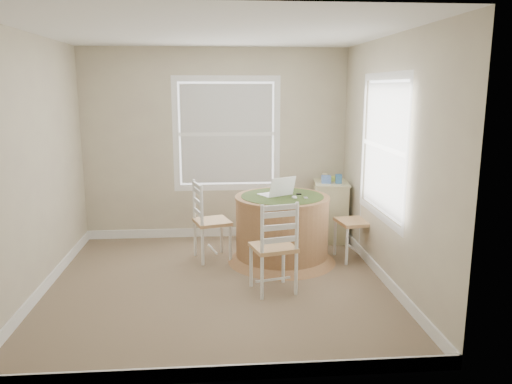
{
  "coord_description": "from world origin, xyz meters",
  "views": [
    {
      "loc": [
        -0.01,
        -5.04,
        2.08
      ],
      "look_at": [
        0.44,
        0.45,
        0.92
      ],
      "focal_mm": 35.0,
      "sensor_mm": 36.0,
      "label": 1
    }
  ],
  "objects": [
    {
      "name": "chair_left",
      "position": [
        -0.06,
        0.85,
        0.47
      ],
      "size": [
        0.5,
        0.51,
        0.95
      ],
      "primitive_type": null,
      "rotation": [
        0.0,
        0.0,
        1.85
      ],
      "color": "white",
      "rests_on": "ground"
    },
    {
      "name": "phone",
      "position": [
        1.03,
        0.56,
        0.81
      ],
      "size": [
        0.05,
        0.09,
        0.02
      ],
      "primitive_type": "cube",
      "rotation": [
        0.0,
        0.0,
        -0.06
      ],
      "color": "#B7BABF",
      "rests_on": "round_table"
    },
    {
      "name": "box_yellow",
      "position": [
        1.6,
        1.6,
        0.84
      ],
      "size": [
        0.16,
        0.12,
        0.06
      ],
      "primitive_type": "cube",
      "rotation": [
        0.0,
        0.0,
        -0.12
      ],
      "color": "#D1EA52",
      "rests_on": "corner_chest"
    },
    {
      "name": "keys",
      "position": [
        0.98,
        0.75,
        0.81
      ],
      "size": [
        0.06,
        0.05,
        0.02
      ],
      "primitive_type": "cube",
      "rotation": [
        0.0,
        0.0,
        -0.06
      ],
      "color": "black",
      "rests_on": "round_table"
    },
    {
      "name": "round_table",
      "position": [
        0.78,
        0.7,
        0.44
      ],
      "size": [
        1.31,
        1.31,
        0.81
      ],
      "rotation": [
        0.0,
        0.0,
        -0.06
      ],
      "color": "#9A6E45",
      "rests_on": "ground"
    },
    {
      "name": "chair_near",
      "position": [
        0.57,
        -0.2,
        0.47
      ],
      "size": [
        0.5,
        0.49,
        0.95
      ],
      "primitive_type": null,
      "rotation": [
        0.0,
        0.0,
        3.39
      ],
      "color": "white",
      "rests_on": "ground"
    },
    {
      "name": "box_blue",
      "position": [
        1.64,
        1.41,
        0.87
      ],
      "size": [
        0.09,
        0.09,
        0.12
      ],
      "primitive_type": "cube",
      "rotation": [
        0.0,
        0.0,
        -0.12
      ],
      "color": "teal",
      "rests_on": "corner_chest"
    },
    {
      "name": "chair_right",
      "position": [
        1.67,
        0.7,
        0.47
      ],
      "size": [
        0.46,
        0.48,
        0.95
      ],
      "primitive_type": null,
      "rotation": [
        0.0,
        0.0,
        -1.42
      ],
      "color": "white",
      "rests_on": "ground"
    },
    {
      "name": "laptop",
      "position": [
        0.72,
        0.75,
        0.84
      ],
      "size": [
        0.46,
        0.44,
        0.25
      ],
      "rotation": [
        0.0,
        0.0,
        3.66
      ],
      "color": "white",
      "rests_on": "round_table"
    },
    {
      "name": "cup_cream",
      "position": [
        1.5,
        1.7,
        0.86
      ],
      "size": [
        0.07,
        0.07,
        0.09
      ],
      "primitive_type": "cylinder",
      "color": "beige",
      "rests_on": "corner_chest"
    },
    {
      "name": "tissue_box",
      "position": [
        1.47,
        1.45,
        0.86
      ],
      "size": [
        0.13,
        0.13,
        0.1
      ],
      "primitive_type": "cube",
      "rotation": [
        0.0,
        0.0,
        -0.12
      ],
      "color": "#5D83D6",
      "rests_on": "corner_chest"
    },
    {
      "name": "mouse",
      "position": [
        0.9,
        0.57,
        0.82
      ],
      "size": [
        0.07,
        0.11,
        0.04
      ],
      "primitive_type": "ellipsoid",
      "rotation": [
        0.0,
        0.0,
        -0.06
      ],
      "color": "white",
      "rests_on": "round_table"
    },
    {
      "name": "corner_chest",
      "position": [
        1.56,
        1.53,
        0.41
      ],
      "size": [
        0.52,
        0.66,
        0.81
      ],
      "rotation": [
        0.0,
        0.0,
        -0.12
      ],
      "color": "beige",
      "rests_on": "ground"
    },
    {
      "name": "room",
      "position": [
        0.17,
        0.16,
        1.3
      ],
      "size": [
        3.64,
        3.64,
        2.64
      ],
      "color": "#76634B",
      "rests_on": "ground"
    }
  ]
}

